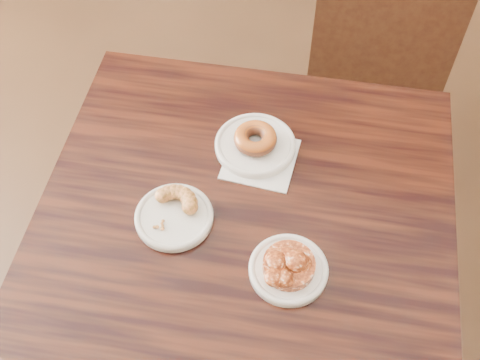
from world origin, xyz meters
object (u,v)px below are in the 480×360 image
(chair_far, at_px, (375,56))
(apple_fritter, at_px, (289,264))
(cruller_fragment, at_px, (173,211))
(cafe_table, at_px, (243,298))
(glazed_donut, at_px, (255,138))

(chair_far, distance_m, apple_fritter, 1.01)
(cruller_fragment, bearing_deg, apple_fritter, -11.13)
(cafe_table, relative_size, chair_far, 0.90)
(chair_far, bearing_deg, glazed_donut, 69.93)
(cafe_table, bearing_deg, chair_far, 71.89)
(glazed_donut, distance_m, cruller_fragment, 0.24)
(cafe_table, relative_size, glazed_donut, 8.99)
(apple_fritter, distance_m, cruller_fragment, 0.24)
(glazed_donut, bearing_deg, apple_fritter, -62.42)
(cruller_fragment, bearing_deg, cafe_table, 19.97)
(glazed_donut, relative_size, apple_fritter, 0.68)
(chair_far, relative_size, cruller_fragment, 8.52)
(cafe_table, xyz_separation_m, apple_fritter, (0.11, -0.09, 0.40))
(glazed_donut, distance_m, apple_fritter, 0.29)
(chair_far, xyz_separation_m, cruller_fragment, (-0.30, -0.91, 0.33))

